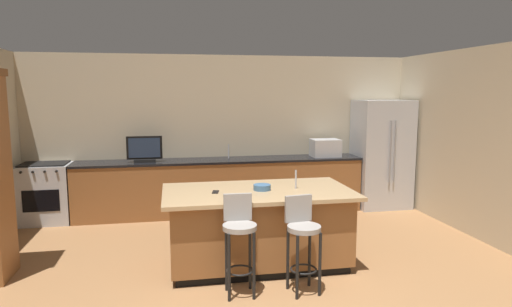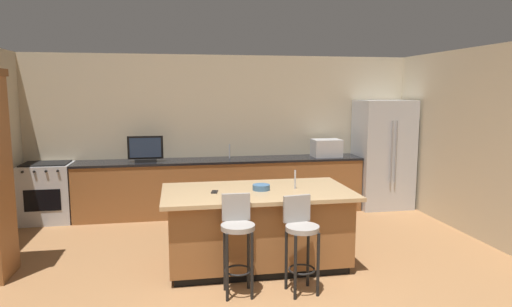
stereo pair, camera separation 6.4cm
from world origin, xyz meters
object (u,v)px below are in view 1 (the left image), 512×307
cell_phone (216,192)px  bar_stool_left (239,235)px  refrigerator (381,154)px  bar_stool_right (303,235)px  microwave (325,148)px  tv_monitor (145,150)px  kitchen_island (258,227)px  fruit_bowl (262,187)px  range_oven (46,193)px

cell_phone → bar_stool_left: bearing=-65.4°
refrigerator → bar_stool_right: (-2.36, -3.04, -0.35)m
refrigerator → microwave: size_ratio=3.93×
bar_stool_right → tv_monitor: bearing=111.9°
tv_monitor → bar_stool_right: size_ratio=0.57×
bar_stool_left → kitchen_island: bearing=66.3°
microwave → bar_stool_left: 3.64m
refrigerator → microwave: (-1.02, 0.06, 0.12)m
microwave → fruit_bowl: (-1.59, -2.32, -0.13)m
range_oven → cell_phone: 3.39m
tv_monitor → cell_phone: (0.90, -2.28, -0.21)m
bar_stool_left → bar_stool_right: 0.64m
kitchen_island → cell_phone: size_ratio=14.57×
refrigerator → cell_phone: (-3.16, -2.27, -0.04)m
fruit_bowl → bar_stool_right: bearing=-71.5°
tv_monitor → refrigerator: bearing=-0.1°
kitchen_island → refrigerator: size_ratio=1.16×
microwave → tv_monitor: 3.04m
refrigerator → bar_stool_right: refrigerator is taller
kitchen_island → microwave: size_ratio=4.55×
kitchen_island → bar_stool_left: (-0.33, -0.72, 0.15)m
bar_stool_right → cell_phone: (-0.80, 0.77, 0.31)m
kitchen_island → cell_phone: bearing=-177.8°
bar_stool_left → refrigerator: bearing=45.7°
fruit_bowl → cell_phone: (-0.54, -0.01, -0.03)m
refrigerator → fruit_bowl: refrigerator is taller
kitchen_island → tv_monitor: size_ratio=3.93×
microwave → bar_stool_right: (-1.33, -3.10, -0.48)m
bar_stool_right → cell_phone: 1.16m
microwave → tv_monitor: tv_monitor is taller
tv_monitor → fruit_bowl: tv_monitor is taller
kitchen_island → refrigerator: (2.66, 2.25, 0.48)m
bar_stool_left → cell_phone: bar_stool_left is taller
range_oven → bar_stool_left: (2.59, -3.03, 0.15)m
cell_phone → kitchen_island: bearing=13.5°
range_oven → bar_stool_right: bar_stool_right is taller
bar_stool_left → bar_stool_right: (0.64, -0.07, -0.02)m
bar_stool_left → cell_phone: bearing=104.2°
bar_stool_left → bar_stool_right: bar_stool_left is taller
refrigerator → tv_monitor: (-4.06, 0.01, 0.17)m
kitchen_island → range_oven: (-2.92, 2.31, 0.01)m
tv_monitor → fruit_bowl: bearing=-57.4°
bar_stool_left → fruit_bowl: 0.87m
kitchen_island → fruit_bowl: fruit_bowl is taller
kitchen_island → microwave: bearing=54.6°
kitchen_island → bar_stool_left: bar_stool_left is taller
fruit_bowl → tv_monitor: bearing=122.6°
fruit_bowl → kitchen_island: bearing=171.0°
range_oven → tv_monitor: size_ratio=1.69×
kitchen_island → tv_monitor: 2.73m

